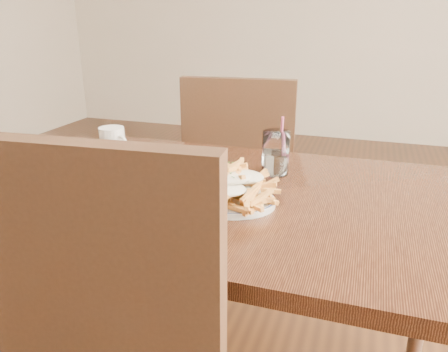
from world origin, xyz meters
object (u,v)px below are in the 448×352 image
(chair_far, at_px, (241,173))
(water_glass, at_px, (276,155))
(table, at_px, (236,219))
(coffee_mug, at_px, (113,141))
(fries_plate, at_px, (224,199))
(loaded_fries, at_px, (224,180))

(chair_far, relative_size, water_glass, 5.60)
(table, height_order, coffee_mug, coffee_mug)
(chair_far, distance_m, fries_plate, 0.81)
(loaded_fries, distance_m, coffee_mug, 0.54)
(fries_plate, relative_size, water_glass, 1.78)
(table, distance_m, loaded_fries, 0.16)
(chair_far, distance_m, loaded_fries, 0.82)
(table, xyz_separation_m, loaded_fries, (-0.01, -0.08, 0.14))
(fries_plate, bearing_deg, table, 83.66)
(chair_far, bearing_deg, fries_plate, -77.06)
(chair_far, height_order, loaded_fries, chair_far)
(chair_far, xyz_separation_m, fries_plate, (0.17, -0.76, 0.21))
(coffee_mug, bearing_deg, loaded_fries, -28.84)
(table, height_order, chair_far, chair_far)
(chair_far, xyz_separation_m, coffee_mug, (-0.30, -0.50, 0.25))
(chair_far, xyz_separation_m, loaded_fries, (0.17, -0.76, 0.26))
(chair_far, height_order, water_glass, chair_far)
(table, distance_m, water_glass, 0.23)
(water_glass, bearing_deg, fries_plate, -106.60)
(water_glass, bearing_deg, chair_far, 116.07)
(loaded_fries, xyz_separation_m, water_glass, (0.07, 0.25, -0.00))
(table, xyz_separation_m, fries_plate, (-0.01, -0.08, 0.09))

